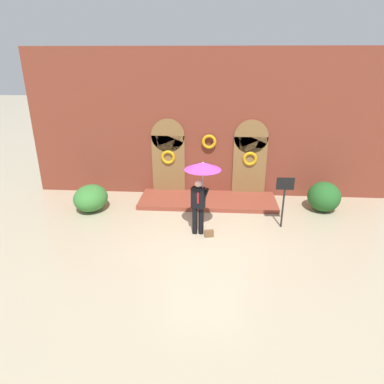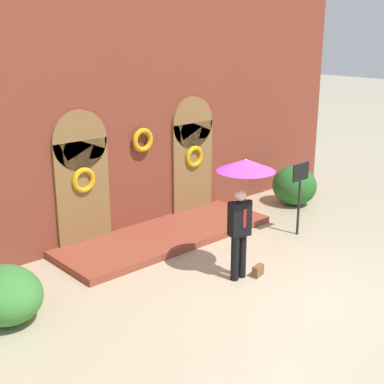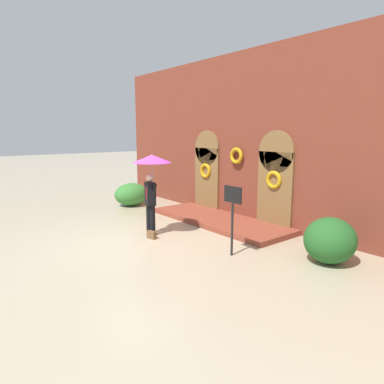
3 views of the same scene
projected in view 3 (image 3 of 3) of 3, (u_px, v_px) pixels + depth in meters
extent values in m
plane|color=tan|center=(139.00, 240.00, 9.59)|extent=(80.00, 80.00, 0.00)
cube|color=brown|center=(244.00, 138.00, 11.68)|extent=(14.00, 0.50, 5.60)
cube|color=brown|center=(207.00, 180.00, 13.01)|extent=(1.30, 0.08, 2.40)
cylinder|color=brown|center=(207.00, 148.00, 12.81)|extent=(1.30, 0.08, 1.30)
cube|color=brown|center=(275.00, 191.00, 10.55)|extent=(1.30, 0.08, 2.40)
cylinder|color=brown|center=(276.00, 152.00, 10.34)|extent=(1.30, 0.08, 1.30)
torus|color=#C69314|center=(205.00, 171.00, 12.91)|extent=(0.56, 0.12, 0.56)
torus|color=#C69314|center=(274.00, 180.00, 10.44)|extent=(0.56, 0.12, 0.56)
torus|color=#C69314|center=(236.00, 156.00, 11.56)|extent=(0.56, 0.12, 0.56)
cube|color=brown|center=(218.00, 220.00, 11.45)|extent=(5.20, 1.80, 0.16)
cylinder|color=black|center=(149.00, 219.00, 10.13)|extent=(0.16, 0.16, 0.90)
cylinder|color=black|center=(153.00, 220.00, 9.97)|extent=(0.16, 0.16, 0.90)
cube|color=black|center=(150.00, 194.00, 9.91)|extent=(0.45, 0.34, 0.66)
cube|color=#A51919|center=(146.00, 193.00, 9.83)|extent=(0.06, 0.03, 0.36)
sphere|color=beige|center=(150.00, 178.00, 9.84)|extent=(0.22, 0.22, 0.22)
cylinder|color=black|center=(154.00, 191.00, 9.73)|extent=(0.22, 0.09, 0.46)
cylinder|color=gray|center=(152.00, 180.00, 9.74)|extent=(0.02, 0.02, 0.98)
cone|color=#992893|center=(152.00, 159.00, 9.64)|extent=(1.10, 1.10, 0.22)
cone|color=white|center=(152.00, 158.00, 9.63)|extent=(0.61, 0.61, 0.20)
cube|color=brown|center=(152.00, 235.00, 9.71)|extent=(0.30, 0.18, 0.22)
cylinder|color=black|center=(232.00, 230.00, 8.31)|extent=(0.06, 0.06, 1.30)
cube|color=black|center=(233.00, 195.00, 8.16)|extent=(0.56, 0.03, 0.40)
ellipsoid|color=#387A33|center=(132.00, 194.00, 14.06)|extent=(1.20, 1.42, 0.93)
ellipsoid|color=#235B23|center=(330.00, 240.00, 7.87)|extent=(1.15, 1.23, 1.07)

